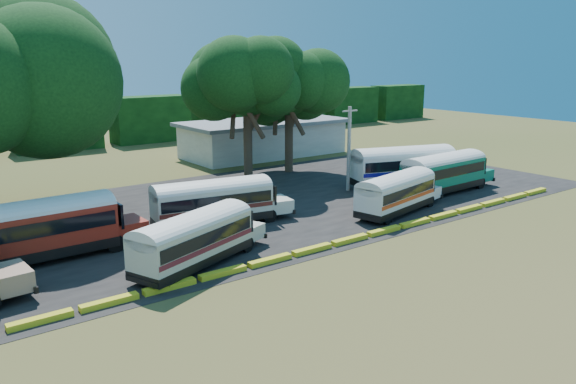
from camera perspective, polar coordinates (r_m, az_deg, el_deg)
ground at (r=31.37m, az=1.47°, el=-7.17°), size 160.00×160.00×0.00m
asphalt_strip at (r=41.44m, az=-7.77°, el=-2.07°), size 64.00×24.00×0.02m
curb at (r=32.06m, az=0.36°, el=-6.41°), size 53.70×0.45×0.30m
terminal_building at (r=64.82m, az=-2.47°, el=5.55°), size 19.00×9.00×4.00m
treeline_backdrop at (r=73.73m, az=-22.44°, el=6.27°), size 130.00×4.00×6.00m
bus_red at (r=33.86m, az=-24.16°, el=-3.22°), size 10.76×2.85×3.52m
bus_cream_west at (r=30.62m, az=-9.39°, el=-4.49°), size 9.40×5.43×3.03m
bus_cream_east at (r=37.82m, az=-7.41°, el=-0.78°), size 9.93×3.93×3.18m
bus_white_red at (r=41.17m, az=11.03°, el=0.10°), size 9.32×4.06×2.98m
bus_white_blue at (r=49.60m, az=11.79°, el=2.77°), size 11.22×5.85×3.59m
bus_teal at (r=48.41m, az=15.69°, el=2.13°), size 10.21×2.88×3.33m
tree_center at (r=50.73m, az=-4.20°, el=11.14°), size 8.52×8.52×12.15m
tree_east at (r=54.59m, az=0.10°, el=10.85°), size 8.14×8.14×11.54m
utility_pole at (r=47.31m, az=6.21°, el=4.47°), size 1.60×0.30×7.11m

